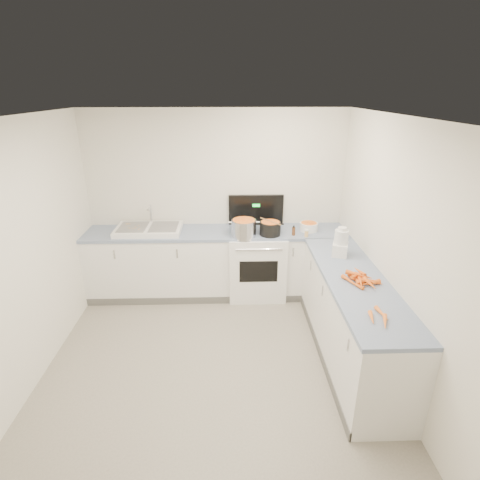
{
  "coord_description": "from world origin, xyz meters",
  "views": [
    {
      "loc": [
        0.17,
        -3.01,
        2.71
      ],
      "look_at": [
        0.3,
        1.1,
        1.05
      ],
      "focal_mm": 28.0,
      "sensor_mm": 36.0,
      "label": 1
    }
  ],
  "objects_px": {
    "sink": "(149,229)",
    "extract_bottle": "(294,231)",
    "mixing_bowl": "(309,227)",
    "black_pot": "(270,229)",
    "spice_jar": "(306,234)",
    "stove": "(257,262)",
    "food_processor": "(341,243)",
    "steel_pot": "(244,229)"
  },
  "relations": [
    {
      "from": "sink",
      "to": "extract_bottle",
      "type": "height_order",
      "value": "sink"
    },
    {
      "from": "mixing_bowl",
      "to": "black_pot",
      "type": "bearing_deg",
      "value": -165.9
    },
    {
      "from": "black_pot",
      "to": "spice_jar",
      "type": "distance_m",
      "value": 0.47
    },
    {
      "from": "stove",
      "to": "sink",
      "type": "bearing_deg",
      "value": 179.38
    },
    {
      "from": "extract_bottle",
      "to": "food_processor",
      "type": "height_order",
      "value": "food_processor"
    },
    {
      "from": "steel_pot",
      "to": "food_processor",
      "type": "relative_size",
      "value": 0.94
    },
    {
      "from": "extract_bottle",
      "to": "spice_jar",
      "type": "xyz_separation_m",
      "value": [
        0.16,
        -0.06,
        -0.01
      ]
    },
    {
      "from": "stove",
      "to": "sink",
      "type": "xyz_separation_m",
      "value": [
        -1.45,
        0.02,
        0.5
      ]
    },
    {
      "from": "stove",
      "to": "food_processor",
      "type": "bearing_deg",
      "value": -42.38
    },
    {
      "from": "extract_bottle",
      "to": "food_processor",
      "type": "xyz_separation_m",
      "value": [
        0.43,
        -0.65,
        0.09
      ]
    },
    {
      "from": "stove",
      "to": "black_pot",
      "type": "bearing_deg",
      "value": -41.5
    },
    {
      "from": "stove",
      "to": "extract_bottle",
      "type": "height_order",
      "value": "stove"
    },
    {
      "from": "stove",
      "to": "steel_pot",
      "type": "distance_m",
      "value": 0.62
    },
    {
      "from": "spice_jar",
      "to": "sink",
      "type": "bearing_deg",
      "value": 173.31
    },
    {
      "from": "black_pot",
      "to": "extract_bottle",
      "type": "xyz_separation_m",
      "value": [
        0.3,
        -0.03,
        -0.02
      ]
    },
    {
      "from": "steel_pot",
      "to": "mixing_bowl",
      "type": "relative_size",
      "value": 1.33
    },
    {
      "from": "stove",
      "to": "mixing_bowl",
      "type": "xyz_separation_m",
      "value": [
        0.69,
        -0.0,
        0.52
      ]
    },
    {
      "from": "sink",
      "to": "extract_bottle",
      "type": "distance_m",
      "value": 1.92
    },
    {
      "from": "steel_pot",
      "to": "spice_jar",
      "type": "distance_m",
      "value": 0.81
    },
    {
      "from": "spice_jar",
      "to": "food_processor",
      "type": "height_order",
      "value": "food_processor"
    },
    {
      "from": "steel_pot",
      "to": "spice_jar",
      "type": "height_order",
      "value": "steel_pot"
    },
    {
      "from": "sink",
      "to": "mixing_bowl",
      "type": "bearing_deg",
      "value": -0.54
    },
    {
      "from": "black_pot",
      "to": "food_processor",
      "type": "distance_m",
      "value": 0.99
    },
    {
      "from": "steel_pot",
      "to": "spice_jar",
      "type": "relative_size",
      "value": 3.82
    },
    {
      "from": "food_processor",
      "to": "stove",
      "type": "bearing_deg",
      "value": 137.62
    },
    {
      "from": "mixing_bowl",
      "to": "extract_bottle",
      "type": "height_order",
      "value": "mixing_bowl"
    },
    {
      "from": "stove",
      "to": "steel_pot",
      "type": "height_order",
      "value": "stove"
    },
    {
      "from": "black_pot",
      "to": "mixing_bowl",
      "type": "relative_size",
      "value": 1.14
    },
    {
      "from": "extract_bottle",
      "to": "sink",
      "type": "bearing_deg",
      "value": 174.59
    },
    {
      "from": "steel_pot",
      "to": "black_pot",
      "type": "bearing_deg",
      "value": 3.94
    },
    {
      "from": "mixing_bowl",
      "to": "extract_bottle",
      "type": "relative_size",
      "value": 2.24
    },
    {
      "from": "mixing_bowl",
      "to": "spice_jar",
      "type": "bearing_deg",
      "value": -108.23
    },
    {
      "from": "steel_pot",
      "to": "spice_jar",
      "type": "bearing_deg",
      "value": -4.56
    },
    {
      "from": "mixing_bowl",
      "to": "food_processor",
      "type": "distance_m",
      "value": 0.83
    },
    {
      "from": "black_pot",
      "to": "sink",
      "type": "bearing_deg",
      "value": 174.5
    },
    {
      "from": "mixing_bowl",
      "to": "food_processor",
      "type": "xyz_separation_m",
      "value": [
        0.2,
        -0.81,
        0.09
      ]
    },
    {
      "from": "stove",
      "to": "sink",
      "type": "relative_size",
      "value": 1.58
    },
    {
      "from": "spice_jar",
      "to": "black_pot",
      "type": "bearing_deg",
      "value": 169.21
    },
    {
      "from": "sink",
      "to": "food_processor",
      "type": "relative_size",
      "value": 2.53
    },
    {
      "from": "stove",
      "to": "black_pot",
      "type": "height_order",
      "value": "stove"
    },
    {
      "from": "black_pot",
      "to": "mixing_bowl",
      "type": "xyz_separation_m",
      "value": [
        0.53,
        0.13,
        -0.02
      ]
    },
    {
      "from": "sink",
      "to": "black_pot",
      "type": "distance_m",
      "value": 1.62
    }
  ]
}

